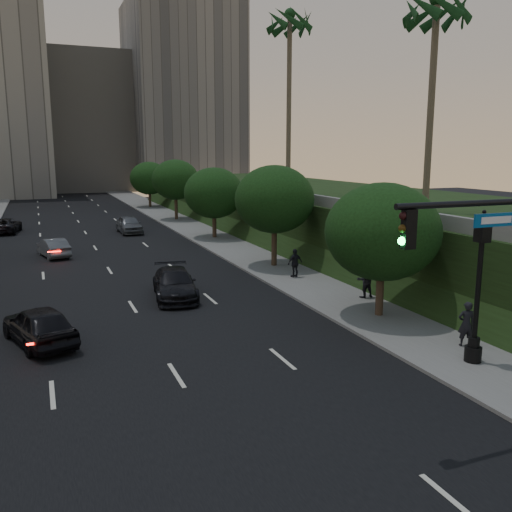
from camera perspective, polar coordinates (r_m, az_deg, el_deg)
name	(u,v)px	position (r m, az deg, el deg)	size (l,w,h in m)	color
ground	(223,449)	(14.91, -3.52, -19.59)	(160.00, 160.00, 0.00)	black
road_surface	(98,252)	(43.07, -16.31, 0.38)	(16.00, 140.00, 0.02)	black
sidewalk_right	(225,243)	(45.17, -3.29, 1.37)	(4.50, 140.00, 0.15)	slate
embankment	(360,217)	(48.20, 10.85, 4.10)	(18.00, 90.00, 4.00)	black
parapet_wall	(271,192)	(43.97, 1.54, 6.73)	(0.35, 90.00, 0.70)	slate
office_block_mid	(86,124)	(114.77, -17.44, 13.16)	(22.00, 18.00, 26.00)	#A09D93
office_block_right	(182,98)	(112.26, -7.76, 16.17)	(20.00, 22.00, 36.00)	gray
tree_right_a	(382,232)	(25.01, 13.17, 2.49)	(5.20, 5.20, 6.24)	#38281C
tree_right_b	(274,199)	(35.37, 1.95, 5.98)	(5.20, 5.20, 6.74)	#38281C
tree_right_c	(214,193)	(47.55, -4.45, 6.62)	(5.20, 5.20, 6.24)	#38281C
tree_right_d	(175,180)	(60.99, -8.48, 7.95)	(5.20, 5.20, 6.74)	#38281C
tree_right_e	(149,178)	(75.66, -11.18, 8.04)	(5.20, 5.20, 6.24)	#38281C
palm_mid	(437,11)	(34.77, 18.48, 23.28)	(3.20, 3.20, 13.00)	#4C4233
palm_far	(290,25)	(47.78, 3.58, 23.09)	(3.20, 3.20, 15.50)	#4C4233
street_lamp	(478,294)	(20.60, 22.30, -3.76)	(0.64, 0.64, 5.62)	black
sedan_near_left	(39,325)	(23.34, -21.86, -6.76)	(1.86, 4.63, 1.58)	black
sedan_mid_left	(53,248)	(42.13, -20.57, 0.84)	(1.47, 4.20, 1.39)	#535659
sedan_far_left	(5,226)	(56.31, -24.89, 2.92)	(2.36, 5.12, 1.42)	black
sedan_near_right	(175,284)	(28.73, -8.56, -2.92)	(2.10, 5.17, 1.50)	black
sedan_far_right	(129,224)	(52.44, -13.21, 3.26)	(1.95, 4.85, 1.65)	#595D61
pedestrian_a	(466,324)	(22.55, 21.25, -6.68)	(0.65, 0.42, 1.77)	black
pedestrian_b	(365,280)	(28.47, 11.36, -2.46)	(0.90, 0.70, 1.86)	black
pedestrian_c	(295,263)	(32.48, 4.13, -0.74)	(1.01, 0.42, 1.72)	black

